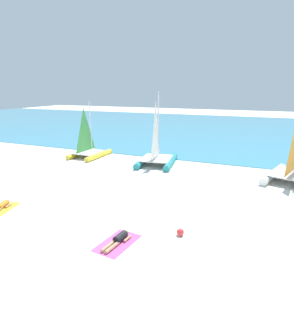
{
  "coord_description": "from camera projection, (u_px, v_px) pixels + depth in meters",
  "views": [
    {
      "loc": [
        6.23,
        -8.88,
        5.74
      ],
      "look_at": [
        0.0,
        5.73,
        1.2
      ],
      "focal_mm": 30.08,
      "sensor_mm": 36.0,
      "label": 1
    }
  ],
  "objects": [
    {
      "name": "ground_plane",
      "position": [
        170.0,
        169.0,
        20.62
      ],
      "size": [
        120.0,
        120.0,
        0.0
      ],
      "primitive_type": "plane",
      "color": "white"
    },
    {
      "name": "towel_left",
      "position": [
        0.0,
        209.0,
        13.77
      ],
      "size": [
        1.54,
        2.11,
        0.01
      ],
      "primitive_type": "cube",
      "rotation": [
        0.0,
        0.0,
        0.25
      ],
      "color": "yellow",
      "rests_on": "ground"
    },
    {
      "name": "sunbather_left",
      "position": [
        1.0,
        206.0,
        13.79
      ],
      "size": [
        0.77,
        1.55,
        0.3
      ],
      "rotation": [
        0.0,
        0.0,
        0.25
      ],
      "color": "orange",
      "rests_on": "towel_left"
    },
    {
      "name": "sailboat_yellow",
      "position": [
        89.0,
        149.0,
        24.04
      ],
      "size": [
        2.37,
        3.65,
        4.71
      ],
      "rotation": [
        0.0,
        0.0,
        -0.02
      ],
      "color": "yellow",
      "rests_on": "ground"
    },
    {
      "name": "towel_right",
      "position": [
        117.0,
        243.0,
        10.79
      ],
      "size": [
        1.31,
        2.01,
        0.01
      ],
      "primitive_type": "cube",
      "rotation": [
        0.0,
        0.0,
        -0.11
      ],
      "color": "#D84C99",
      "rests_on": "ground"
    },
    {
      "name": "sailboat_white",
      "position": [
        293.0,
        169.0,
        17.62
      ],
      "size": [
        3.87,
        4.95,
        5.68
      ],
      "rotation": [
        0.0,
        0.0,
        -0.28
      ],
      "color": "white",
      "rests_on": "ground"
    },
    {
      "name": "sailboat_teal",
      "position": [
        157.0,
        154.0,
        21.66
      ],
      "size": [
        3.3,
        4.55,
        5.45
      ],
      "rotation": [
        0.0,
        0.0,
        0.16
      ],
      "color": "teal",
      "rests_on": "ground"
    },
    {
      "name": "ocean_water",
      "position": [
        220.0,
        129.0,
        40.72
      ],
      "size": [
        120.0,
        40.0,
        0.05
      ],
      "primitive_type": "cube",
      "color": "teal",
      "rests_on": "ground"
    },
    {
      "name": "sunbather_right",
      "position": [
        118.0,
        239.0,
        10.81
      ],
      "size": [
        0.59,
        1.57,
        0.3
      ],
      "rotation": [
        0.0,
        0.0,
        -0.11
      ],
      "color": "black",
      "rests_on": "towel_right"
    },
    {
      "name": "beach_ball",
      "position": [
        180.0,
        232.0,
        11.3
      ],
      "size": [
        0.3,
        0.3,
        0.3
      ],
      "primitive_type": "sphere",
      "color": "red",
      "rests_on": "ground"
    }
  ]
}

